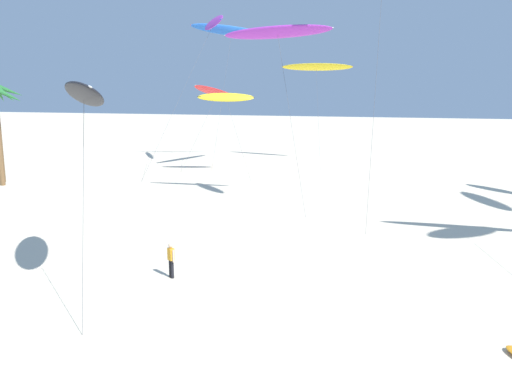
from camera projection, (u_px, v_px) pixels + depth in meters
name	position (u px, v px, depth m)	size (l,w,h in m)	color
flying_kite_0	(84.00, 95.00, 20.68)	(5.03, 6.75, 8.86)	black
flying_kite_2	(316.00, 67.00, 58.31)	(8.34, 8.14, 10.91)	yellow
flying_kite_3	(218.00, 93.00, 55.75)	(3.73, 9.89, 8.72)	red
flying_kite_6	(226.00, 97.00, 49.91)	(5.97, 4.24, 7.82)	yellow
flying_kite_7	(213.00, 23.00, 53.08)	(5.88, 13.00, 15.32)	purple
flying_kite_8	(278.00, 32.00, 36.19)	(7.61, 4.02, 12.58)	purple
flying_kite_10	(232.00, 31.00, 56.97)	(8.64, 8.64, 15.19)	blue
person_foreground_walker	(171.00, 259.00, 23.61)	(0.43, 0.34, 1.60)	black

